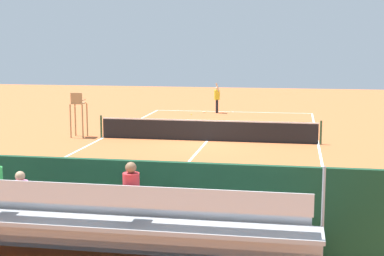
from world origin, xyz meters
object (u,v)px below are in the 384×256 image
object	(u,v)px
equipment_bag	(144,231)
tennis_ball_near	(191,114)
tennis_player	(217,97)
bleacher_stand	(90,226)
tennis_racket	(204,112)
courtside_bench	(235,219)
umpire_chair	(78,110)
tennis_net	(207,130)

from	to	relation	value
equipment_bag	tennis_ball_near	size ratio (longest dim) A/B	13.64
tennis_player	bleacher_stand	bearing A→B (deg)	92.00
tennis_player	tennis_racket	bearing A→B (deg)	-15.92
courtside_bench	equipment_bag	world-z (taller)	courtside_bench
bleacher_stand	umpire_chair	world-z (taller)	bleacher_stand
tennis_net	umpire_chair	size ratio (longest dim) A/B	4.81
umpire_chair	courtside_bench	distance (m)	15.91
tennis_player	tennis_ball_near	size ratio (longest dim) A/B	29.18
tennis_player	equipment_bag	bearing A→B (deg)	93.63
umpire_chair	tennis_net	bearing A→B (deg)	-179.34
tennis_racket	tennis_ball_near	size ratio (longest dim) A/B	8.85
bleacher_stand	tennis_player	distance (m)	25.66
umpire_chair	tennis_player	bearing A→B (deg)	-116.87
tennis_net	courtside_bench	bearing A→B (deg)	101.32
bleacher_stand	tennis_net	bearing A→B (deg)	-90.21
bleacher_stand	tennis_player	world-z (taller)	bleacher_stand
tennis_net	tennis_ball_near	xyz separation A→B (m)	(2.37, -8.98, -0.47)
courtside_bench	tennis_player	bearing A→B (deg)	-81.29
umpire_chair	tennis_ball_near	world-z (taller)	umpire_chair
umpire_chair	equipment_bag	world-z (taller)	umpire_chair
equipment_bag	tennis_player	distance (m)	23.75
tennis_player	tennis_ball_near	xyz separation A→B (m)	(1.41, 1.31, -0.98)
equipment_bag	tennis_racket	xyz separation A→B (m)	(2.38, -23.94, -0.16)
tennis_racket	equipment_bag	bearing A→B (deg)	95.68
courtside_bench	tennis_ball_near	distance (m)	22.82
bleacher_stand	equipment_bag	world-z (taller)	bleacher_stand
umpire_chair	tennis_player	size ratio (longest dim) A/B	1.11
courtside_bench	tennis_ball_near	size ratio (longest dim) A/B	27.27
tennis_net	tennis_racket	size ratio (longest dim) A/B	17.64
umpire_chair	tennis_racket	distance (m)	11.55
tennis_net	tennis_racket	distance (m)	10.71
bleacher_stand	equipment_bag	bearing A→B (deg)	-107.27
tennis_racket	tennis_player	bearing A→B (deg)	164.08
courtside_bench	umpire_chair	bearing A→B (deg)	-56.14
umpire_chair	equipment_bag	distance (m)	14.98
bleacher_stand	tennis_ball_near	xyz separation A→B (m)	(2.31, -24.33, -0.89)
bleacher_stand	courtside_bench	world-z (taller)	bleacher_stand
tennis_player	tennis_ball_near	distance (m)	2.16
tennis_net	tennis_player	distance (m)	10.34
equipment_bag	tennis_racket	world-z (taller)	equipment_bag
courtside_bench	tennis_racket	world-z (taller)	courtside_bench
tennis_net	bleacher_stand	xyz separation A→B (m)	(0.06, 15.35, 0.42)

